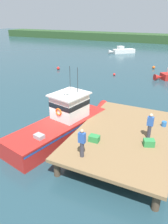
# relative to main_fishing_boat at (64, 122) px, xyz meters

# --- Properties ---
(ground_plane) EXTENTS (200.00, 200.00, 0.00)m
(ground_plane) POSITION_rel_main_fishing_boat_xyz_m (-0.32, 0.12, -1.01)
(ground_plane) COLOR #23424C
(dock) EXTENTS (6.00, 9.00, 1.20)m
(dock) POSITION_rel_main_fishing_boat_xyz_m (4.48, 0.12, 0.07)
(dock) COLOR #4C3D2D
(dock) RESTS_ON ground
(main_fishing_boat) EXTENTS (4.22, 9.96, 4.80)m
(main_fishing_boat) POSITION_rel_main_fishing_boat_xyz_m (0.00, 0.00, 0.00)
(main_fishing_boat) COLOR red
(main_fishing_boat) RESTS_ON ground
(crate_single_far) EXTENTS (0.72, 0.63, 0.39)m
(crate_single_far) POSITION_rel_main_fishing_boat_xyz_m (6.04, -0.75, 0.39)
(crate_single_far) COLOR #2D8442
(crate_single_far) RESTS_ON dock
(crate_stack_near_edge) EXTENTS (0.61, 0.46, 0.37)m
(crate_stack_near_edge) POSITION_rel_main_fishing_boat_xyz_m (3.05, -1.66, 0.38)
(crate_stack_near_edge) COLOR #2D8442
(crate_stack_near_edge) RESTS_ON dock
(bait_bucket) EXTENTS (0.32, 0.32, 0.34)m
(bait_bucket) POSITION_rel_main_fishing_boat_xyz_m (6.51, 2.10, 0.36)
(bait_bucket) COLOR #2866B2
(bait_bucket) RESTS_ON dock
(deckhand_by_the_boat) EXTENTS (0.36, 0.22, 1.63)m
(deckhand_by_the_boat) POSITION_rel_main_fishing_boat_xyz_m (5.86, 0.10, 1.05)
(deckhand_by_the_boat) COLOR #383842
(deckhand_by_the_boat) RESTS_ON dock
(deckhand_further_back) EXTENTS (0.36, 0.22, 1.63)m
(deckhand_further_back) POSITION_rel_main_fishing_boat_xyz_m (3.07, -3.32, 1.05)
(deckhand_further_back) COLOR #383842
(deckhand_further_back) RESTS_ON dock
(moored_boat_outer_mooring) EXTENTS (5.39, 5.08, 1.57)m
(moored_boat_outer_mooring) POSITION_rel_main_fishing_boat_xyz_m (-6.83, 37.13, -0.47)
(moored_boat_outer_mooring) COLOR silver
(moored_boat_outer_mooring) RESTS_ON ground
(mooring_buoy_channel_marker) EXTENTS (0.48, 0.48, 0.48)m
(mooring_buoy_channel_marker) POSITION_rel_main_fishing_boat_xyz_m (-11.31, 17.21, -0.77)
(mooring_buoy_channel_marker) COLOR red
(mooring_buoy_channel_marker) RESTS_ON ground
(mooring_buoy_inshore) EXTENTS (0.46, 0.46, 0.46)m
(mooring_buoy_inshore) POSITION_rel_main_fishing_boat_xyz_m (2.24, 24.55, -0.78)
(mooring_buoy_inshore) COLOR #EA5B19
(mooring_buoy_inshore) RESTS_ON ground
(mooring_buoy_outer) EXTENTS (0.33, 0.33, 0.33)m
(mooring_buoy_outer) POSITION_rel_main_fishing_boat_xyz_m (-2.10, 17.61, -0.84)
(mooring_buoy_outer) COLOR red
(mooring_buoy_outer) RESTS_ON ground
(far_shoreline) EXTENTS (120.00, 8.00, 2.40)m
(far_shoreline) POSITION_rel_main_fishing_boat_xyz_m (-0.32, 62.12, 0.19)
(far_shoreline) COLOR #284723
(far_shoreline) RESTS_ON ground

